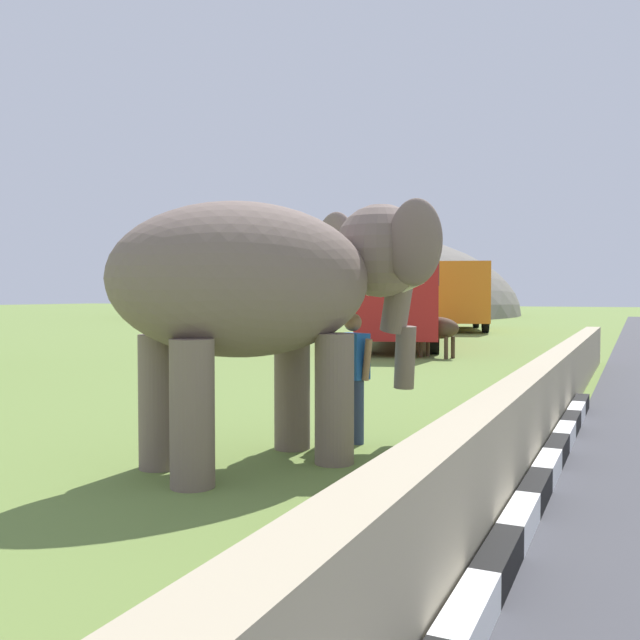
{
  "coord_description": "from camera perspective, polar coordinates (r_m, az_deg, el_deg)",
  "views": [
    {
      "loc": [
        -4.44,
        2.69,
        1.89
      ],
      "look_at": [
        2.66,
        5.98,
        1.6
      ],
      "focal_mm": 38.63,
      "sensor_mm": 36.0,
      "label": 1
    }
  ],
  "objects": [
    {
      "name": "striped_curb",
      "position": [
        4.53,
        13.45,
        -20.93
      ],
      "size": [
        16.2,
        0.2,
        0.24
      ],
      "color": "white",
      "rests_on": "ground_plane"
    },
    {
      "name": "barrier_parapet",
      "position": [
        6.68,
        14.97,
        -9.96
      ],
      "size": [
        28.0,
        0.36,
        1.0
      ],
      "primitive_type": "cube",
      "color": "tan",
      "rests_on": "ground_plane"
    },
    {
      "name": "elephant",
      "position": [
        7.75,
        -3.67,
        2.86
      ],
      "size": [
        3.95,
        3.5,
        3.02
      ],
      "color": "#76635A",
      "rests_on": "ground_plane"
    },
    {
      "name": "person_handler",
      "position": [
        8.77,
        2.72,
        -4.19
      ],
      "size": [
        0.38,
        0.65,
        1.66
      ],
      "color": "navy",
      "rests_on": "ground_plane"
    },
    {
      "name": "bus_red",
      "position": [
        25.32,
        6.83,
        2.54
      ],
      "size": [
        10.29,
        5.12,
        3.5
      ],
      "color": "#B21E1E",
      "rests_on": "ground_plane"
    },
    {
      "name": "bus_orange",
      "position": [
        37.55,
        11.41,
        2.36
      ],
      "size": [
        8.65,
        4.82,
        3.5
      ],
      "color": "orange",
      "rests_on": "ground_plane"
    },
    {
      "name": "cow_near",
      "position": [
        20.9,
        9.55,
        -0.71
      ],
      "size": [
        1.06,
        1.92,
        1.23
      ],
      "color": "#473323",
      "rests_on": "ground_plane"
    },
    {
      "name": "hill_east",
      "position": [
        64.92,
        1.2,
        0.44
      ],
      "size": [
        42.13,
        33.7,
        15.91
      ],
      "color": "slate",
      "rests_on": "ground_plane"
    }
  ]
}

